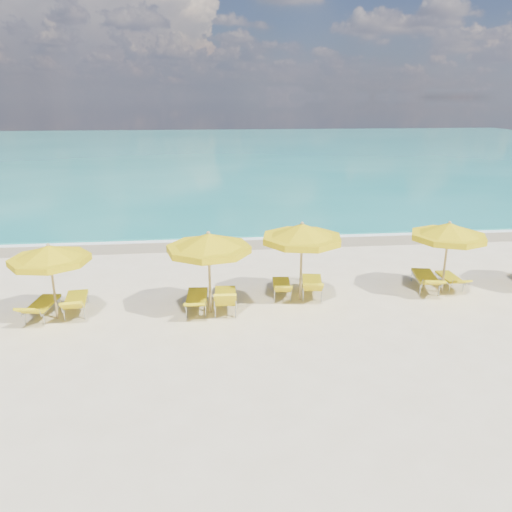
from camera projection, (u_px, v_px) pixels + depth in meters
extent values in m
plane|color=beige|center=(261.00, 307.00, 15.50)|extent=(120.00, 120.00, 0.00)
cube|color=#157B74|center=(214.00, 151.00, 60.95)|extent=(120.00, 80.00, 0.30)
cube|color=tan|center=(241.00, 242.00, 22.51)|extent=(120.00, 2.60, 0.01)
cube|color=white|center=(240.00, 237.00, 23.26)|extent=(120.00, 1.20, 0.03)
cube|color=white|center=(132.00, 202.00, 30.96)|extent=(14.00, 0.36, 0.05)
cube|color=white|center=(325.00, 181.00, 39.07)|extent=(18.00, 0.30, 0.05)
cylinder|color=tan|center=(53.00, 283.00, 14.37)|extent=(0.07, 0.07, 2.22)
cone|color=yellow|center=(49.00, 253.00, 14.09)|extent=(2.69, 2.69, 0.44)
cylinder|color=yellow|center=(50.00, 260.00, 14.16)|extent=(2.71, 2.71, 0.18)
sphere|color=tan|center=(48.00, 245.00, 14.02)|extent=(0.10, 0.10, 0.10)
cylinder|color=tan|center=(210.00, 274.00, 14.78)|extent=(0.08, 0.08, 2.44)
cone|color=yellow|center=(209.00, 241.00, 14.47)|extent=(2.87, 2.87, 0.49)
cylinder|color=yellow|center=(209.00, 249.00, 14.54)|extent=(2.90, 2.90, 0.20)
sphere|color=tan|center=(208.00, 233.00, 14.40)|extent=(0.11, 0.11, 0.11)
cylinder|color=tan|center=(301.00, 263.00, 15.72)|extent=(0.08, 0.08, 2.47)
cone|color=yellow|center=(302.00, 231.00, 15.40)|extent=(2.96, 2.96, 0.49)
cylinder|color=yellow|center=(302.00, 239.00, 15.47)|extent=(2.99, 2.99, 0.20)
sphere|color=tan|center=(302.00, 223.00, 15.32)|extent=(0.11, 0.11, 0.11)
cylinder|color=tan|center=(445.00, 259.00, 16.33)|extent=(0.07, 0.07, 2.35)
cone|color=yellow|center=(449.00, 230.00, 16.03)|extent=(2.45, 2.45, 0.47)
cylinder|color=yellow|center=(448.00, 237.00, 16.10)|extent=(2.48, 2.48, 0.19)
sphere|color=tan|center=(450.00, 223.00, 15.96)|extent=(0.10, 0.10, 0.10)
cube|color=yellow|center=(43.00, 303.00, 14.84)|extent=(0.75, 1.38, 0.08)
cube|color=yellow|center=(29.00, 311.00, 13.91)|extent=(0.65, 0.64, 0.39)
cube|color=yellow|center=(76.00, 299.00, 15.14)|extent=(0.76, 1.41, 0.08)
cube|color=yellow|center=(72.00, 305.00, 14.21)|extent=(0.66, 0.64, 0.42)
cube|color=yellow|center=(197.00, 296.00, 15.32)|extent=(0.67, 1.38, 0.08)
cube|color=yellow|center=(195.00, 305.00, 14.36)|extent=(0.64, 0.65, 0.34)
cube|color=yellow|center=(225.00, 295.00, 15.33)|extent=(0.72, 1.47, 0.09)
cube|color=yellow|center=(225.00, 300.00, 14.35)|extent=(0.67, 0.56, 0.55)
cube|color=yellow|center=(282.00, 284.00, 16.43)|extent=(0.67, 1.28, 0.08)
cube|color=yellow|center=(283.00, 289.00, 15.56)|extent=(0.60, 0.57, 0.39)
cube|color=yellow|center=(312.00, 282.00, 16.47)|extent=(0.88, 1.50, 0.09)
cube|color=yellow|center=(313.00, 287.00, 15.49)|extent=(0.73, 0.70, 0.45)
cube|color=yellow|center=(425.00, 276.00, 16.98)|extent=(0.92, 1.55, 0.09)
cube|color=yellow|center=(433.00, 283.00, 15.95)|extent=(0.76, 0.77, 0.37)
cube|color=yellow|center=(449.00, 277.00, 17.17)|extent=(0.54, 1.16, 0.07)
cube|color=yellow|center=(461.00, 282.00, 16.36)|extent=(0.52, 0.53, 0.29)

